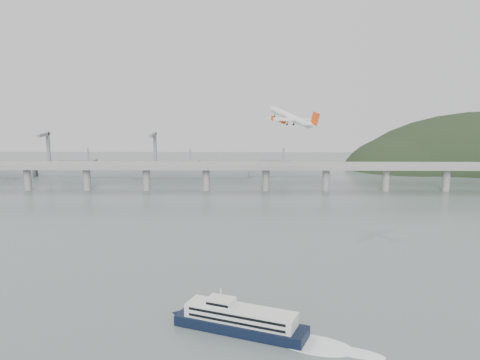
{
  "coord_description": "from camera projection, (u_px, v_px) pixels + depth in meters",
  "views": [
    {
      "loc": [
        3.09,
        -216.31,
        86.6
      ],
      "look_at": [
        0.0,
        55.0,
        36.0
      ],
      "focal_mm": 38.0,
      "sensor_mm": 36.0,
      "label": 1
    }
  ],
  "objects": [
    {
      "name": "ground",
      "position": [
        239.0,
        281.0,
        228.54
      ],
      "size": [
        900.0,
        900.0,
        0.0
      ],
      "primitive_type": "plane",
      "color": "#576563",
      "rests_on": "ground"
    },
    {
      "name": "ferry",
      "position": [
        241.0,
        320.0,
        181.33
      ],
      "size": [
        75.54,
        36.14,
        14.95
      ],
      "rotation": [
        0.0,
        0.0,
        -0.38
      ],
      "color": "black",
      "rests_on": "ground"
    },
    {
      "name": "bridge",
      "position": [
        241.0,
        170.0,
        421.92
      ],
      "size": [
        800.0,
        22.0,
        23.9
      ],
      "color": "gray",
      "rests_on": "ground"
    },
    {
      "name": "distant_fleet",
      "position": [
        82.0,
        170.0,
        489.71
      ],
      "size": [
        453.0,
        60.9,
        40.0
      ],
      "color": "slate",
      "rests_on": "ground"
    },
    {
      "name": "airliner",
      "position": [
        292.0,
        118.0,
        313.7
      ],
      "size": [
        33.77,
        35.92,
        14.89
      ],
      "rotation": [
        0.05,
        -0.27,
        2.29
      ],
      "color": "white",
      "rests_on": "ground"
    }
  ]
}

